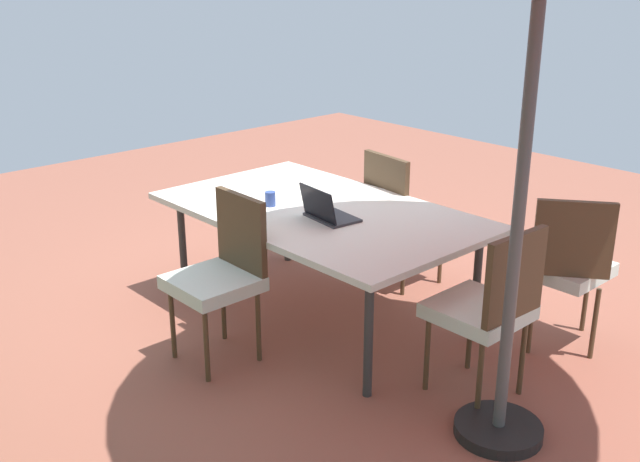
% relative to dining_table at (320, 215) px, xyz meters
% --- Properties ---
extents(ground_plane, '(10.00, 10.00, 0.02)m').
position_rel_dining_table_xyz_m(ground_plane, '(0.00, 0.00, -0.71)').
color(ground_plane, '#935442').
extents(dining_table, '(2.09, 1.25, 0.75)m').
position_rel_dining_table_xyz_m(dining_table, '(0.00, 0.00, 0.00)').
color(dining_table, silver).
rests_on(dining_table, ground_plane).
extents(chair_west, '(0.47, 0.46, 0.98)m').
position_rel_dining_table_xyz_m(chair_west, '(-1.32, 0.02, -0.15)').
color(chair_west, silver).
rests_on(chair_west, ground_plane).
extents(chair_southwest, '(0.58, 0.58, 0.98)m').
position_rel_dining_table_xyz_m(chair_southwest, '(-1.30, -0.79, -0.15)').
color(chair_southwest, silver).
rests_on(chair_southwest, ground_plane).
extents(chair_north, '(0.46, 0.46, 0.98)m').
position_rel_dining_table_xyz_m(chair_north, '(-0.01, 0.78, -0.15)').
color(chair_north, silver).
rests_on(chair_north, ground_plane).
extents(chair_south, '(0.48, 0.49, 0.98)m').
position_rel_dining_table_xyz_m(chair_south, '(0.01, -0.79, -0.15)').
color(chair_south, silver).
rests_on(chair_south, ground_plane).
extents(laptop, '(0.35, 0.28, 0.21)m').
position_rel_dining_table_xyz_m(laptop, '(-0.19, 0.11, 0.09)').
color(laptop, '#2D2D33').
rests_on(laptop, dining_table).
extents(cup, '(0.07, 0.07, 0.09)m').
position_rel_dining_table_xyz_m(cup, '(0.26, 0.19, 0.09)').
color(cup, '#334C99').
rests_on(cup, dining_table).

